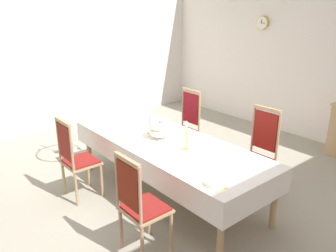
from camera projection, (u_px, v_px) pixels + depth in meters
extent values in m
cube|color=gray|center=(170.00, 194.00, 4.67)|extent=(7.03, 6.69, 0.04)
cube|color=silver|center=(314.00, 47.00, 6.14)|extent=(7.03, 0.08, 3.42)
cube|color=silver|center=(54.00, 44.00, 6.68)|extent=(0.08, 6.69, 3.42)
cylinder|color=tan|center=(89.00, 147.00, 5.23)|extent=(0.07, 0.07, 0.73)
cylinder|color=tan|center=(221.00, 231.00, 3.27)|extent=(0.07, 0.07, 0.73)
cylinder|color=tan|center=(136.00, 134.00, 5.76)|extent=(0.07, 0.07, 0.73)
cylinder|color=tan|center=(275.00, 200.00, 3.80)|extent=(0.07, 0.07, 0.73)
cube|color=tan|center=(167.00, 146.00, 4.41)|extent=(2.78, 0.97, 0.08)
cube|color=tan|center=(167.00, 142.00, 4.39)|extent=(2.90, 1.09, 0.03)
cube|color=white|center=(167.00, 141.00, 4.38)|extent=(2.92, 1.11, 0.00)
cube|color=white|center=(132.00, 163.00, 4.10)|extent=(2.92, 0.00, 0.29)
cube|color=white|center=(197.00, 142.00, 4.76)|extent=(2.92, 0.00, 0.29)
cube|color=white|center=(110.00, 124.00, 5.49)|extent=(0.00, 1.11, 0.29)
cube|color=white|center=(260.00, 197.00, 3.38)|extent=(0.00, 1.11, 0.29)
cylinder|color=tan|center=(88.00, 170.00, 4.78)|extent=(0.04, 0.04, 0.47)
cylinder|color=tan|center=(102.00, 180.00, 4.50)|extent=(0.04, 0.04, 0.47)
cylinder|color=tan|center=(64.00, 178.00, 4.56)|extent=(0.04, 0.04, 0.47)
cylinder|color=tan|center=(76.00, 189.00, 4.28)|extent=(0.04, 0.04, 0.47)
cube|color=tan|center=(81.00, 162.00, 4.45)|extent=(0.44, 0.42, 0.03)
cube|color=maroon|center=(81.00, 161.00, 4.44)|extent=(0.40, 0.38, 0.02)
cylinder|color=tan|center=(59.00, 140.00, 4.37)|extent=(0.03, 0.03, 0.59)
cylinder|color=tan|center=(72.00, 149.00, 4.09)|extent=(0.03, 0.03, 0.59)
cube|color=maroon|center=(65.00, 142.00, 4.22)|extent=(0.34, 0.02, 0.45)
cube|color=tan|center=(62.00, 122.00, 4.13)|extent=(0.40, 0.04, 0.04)
cylinder|color=tan|center=(181.00, 153.00, 5.35)|extent=(0.04, 0.04, 0.47)
cylinder|color=tan|center=(166.00, 146.00, 5.62)|extent=(0.04, 0.04, 0.47)
cylinder|color=tan|center=(198.00, 147.00, 5.56)|extent=(0.04, 0.04, 0.47)
cylinder|color=tan|center=(182.00, 141.00, 5.84)|extent=(0.04, 0.04, 0.47)
cube|color=tan|center=(182.00, 132.00, 5.51)|extent=(0.44, 0.42, 0.03)
cube|color=maroon|center=(182.00, 131.00, 5.50)|extent=(0.40, 0.38, 0.02)
cylinder|color=tan|center=(199.00, 113.00, 5.37)|extent=(0.03, 0.03, 0.65)
cylinder|color=tan|center=(183.00, 108.00, 5.66)|extent=(0.03, 0.03, 0.65)
cube|color=maroon|center=(191.00, 108.00, 5.51)|extent=(0.34, 0.02, 0.49)
cube|color=tan|center=(191.00, 91.00, 5.41)|extent=(0.40, 0.04, 0.04)
cylinder|color=tan|center=(149.00, 215.00, 3.74)|extent=(0.04, 0.04, 0.47)
cylinder|color=tan|center=(171.00, 232.00, 3.47)|extent=(0.04, 0.04, 0.47)
cylinder|color=tan|center=(121.00, 228.00, 3.53)|extent=(0.04, 0.04, 0.47)
cylinder|color=tan|center=(142.00, 247.00, 3.25)|extent=(0.04, 0.04, 0.47)
cube|color=tan|center=(145.00, 209.00, 3.42)|extent=(0.44, 0.42, 0.03)
cube|color=maroon|center=(145.00, 207.00, 3.41)|extent=(0.40, 0.38, 0.02)
cylinder|color=tan|center=(117.00, 181.00, 3.34)|extent=(0.03, 0.03, 0.59)
cylinder|color=tan|center=(140.00, 197.00, 3.06)|extent=(0.03, 0.03, 0.59)
cube|color=maroon|center=(128.00, 186.00, 3.19)|extent=(0.34, 0.02, 0.45)
cube|color=tan|center=(127.00, 160.00, 3.10)|extent=(0.40, 0.04, 0.04)
cylinder|color=tan|center=(256.00, 188.00, 4.31)|extent=(0.04, 0.04, 0.47)
cylinder|color=tan|center=(233.00, 177.00, 4.59)|extent=(0.04, 0.04, 0.47)
cylinder|color=tan|center=(273.00, 179.00, 4.53)|extent=(0.04, 0.04, 0.47)
cylinder|color=tan|center=(249.00, 169.00, 4.81)|extent=(0.04, 0.04, 0.47)
cube|color=tan|center=(254.00, 161.00, 4.48)|extent=(0.44, 0.42, 0.03)
cube|color=maroon|center=(254.00, 160.00, 4.47)|extent=(0.40, 0.38, 0.02)
cylinder|color=tan|center=(278.00, 137.00, 4.34)|extent=(0.03, 0.03, 0.67)
cylinder|color=tan|center=(253.00, 129.00, 4.62)|extent=(0.03, 0.03, 0.67)
cube|color=maroon|center=(265.00, 131.00, 4.47)|extent=(0.34, 0.02, 0.51)
cube|color=tan|center=(268.00, 109.00, 4.37)|extent=(0.40, 0.04, 0.04)
cylinder|color=white|center=(160.00, 137.00, 4.48)|extent=(0.16, 0.16, 0.02)
ellipsoid|color=white|center=(160.00, 132.00, 4.45)|extent=(0.29, 0.29, 0.13)
ellipsoid|color=white|center=(160.00, 126.00, 4.43)|extent=(0.27, 0.27, 0.10)
sphere|color=maroon|center=(160.00, 122.00, 4.41)|extent=(0.03, 0.03, 0.03)
cylinder|color=gold|center=(150.00, 133.00, 4.64)|extent=(0.07, 0.07, 0.02)
cylinder|color=gold|center=(150.00, 124.00, 4.60)|extent=(0.02, 0.02, 0.23)
cone|color=gold|center=(150.00, 116.00, 4.56)|extent=(0.04, 0.04, 0.02)
cylinder|color=silver|center=(150.00, 111.00, 4.54)|extent=(0.02, 0.02, 0.10)
cylinder|color=gold|center=(186.00, 149.00, 4.12)|extent=(0.07, 0.07, 0.02)
cylinder|color=gold|center=(186.00, 140.00, 4.07)|extent=(0.02, 0.02, 0.23)
cone|color=gold|center=(186.00, 130.00, 4.04)|extent=(0.04, 0.04, 0.02)
cylinder|color=silver|center=(187.00, 125.00, 4.02)|extent=(0.02, 0.02, 0.10)
cylinder|color=white|center=(138.00, 112.00, 5.52)|extent=(0.14, 0.14, 0.03)
cylinder|color=white|center=(138.00, 112.00, 5.52)|extent=(0.12, 0.12, 0.02)
torus|color=maroon|center=(138.00, 112.00, 5.51)|extent=(0.14, 0.14, 0.01)
cylinder|color=white|center=(213.00, 183.00, 3.29)|extent=(0.17, 0.17, 0.04)
cylinder|color=white|center=(213.00, 183.00, 3.29)|extent=(0.14, 0.14, 0.03)
torus|color=maroon|center=(213.00, 182.00, 3.28)|extent=(0.17, 0.17, 0.01)
cube|color=gold|center=(132.00, 112.00, 5.58)|extent=(0.02, 0.14, 0.00)
ellipsoid|color=gold|center=(137.00, 111.00, 5.62)|extent=(0.03, 0.05, 0.01)
cube|color=gold|center=(220.00, 191.00, 3.19)|extent=(0.01, 0.14, 0.00)
ellipsoid|color=gold|center=(226.00, 188.00, 3.24)|extent=(0.03, 0.05, 0.01)
cylinder|color=#D1B251|center=(262.00, 23.00, 6.77)|extent=(0.27, 0.05, 0.27)
cylinder|color=white|center=(262.00, 23.00, 6.76)|extent=(0.24, 0.01, 0.24)
cube|color=black|center=(261.00, 21.00, 6.74)|extent=(0.01, 0.00, 0.07)
cube|color=black|center=(263.00, 23.00, 6.73)|extent=(0.10, 0.00, 0.01)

